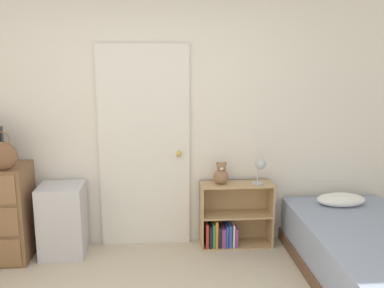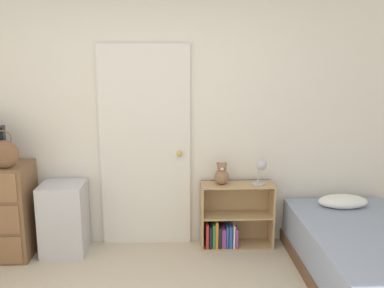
{
  "view_description": "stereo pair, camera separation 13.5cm",
  "coord_description": "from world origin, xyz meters",
  "px_view_note": "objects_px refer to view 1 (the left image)",
  "views": [
    {
      "loc": [
        0.03,
        -2.21,
        1.91
      ],
      "look_at": [
        0.33,
        1.72,
        1.09
      ],
      "focal_mm": 40.0,
      "sensor_mm": 36.0,
      "label": 1
    },
    {
      "loc": [
        0.16,
        -2.22,
        1.91
      ],
      "look_at": [
        0.33,
        1.72,
        1.09
      ],
      "focal_mm": 40.0,
      "sensor_mm": 36.0,
      "label": 2
    }
  ],
  "objects_px": {
    "bookshelf": "(230,221)",
    "desk_lamp": "(260,166)",
    "teddy_bear": "(221,174)",
    "bed": "(373,259)",
    "storage_bin": "(63,220)",
    "handbag": "(2,155)"
  },
  "relations": [
    {
      "from": "bookshelf",
      "to": "desk_lamp",
      "type": "height_order",
      "value": "desk_lamp"
    },
    {
      "from": "teddy_bear",
      "to": "bed",
      "type": "height_order",
      "value": "teddy_bear"
    },
    {
      "from": "desk_lamp",
      "to": "bed",
      "type": "relative_size",
      "value": 0.13
    },
    {
      "from": "bookshelf",
      "to": "storage_bin",
      "type": "bearing_deg",
      "value": -177.48
    },
    {
      "from": "bookshelf",
      "to": "desk_lamp",
      "type": "xyz_separation_m",
      "value": [
        0.28,
        -0.05,
        0.58
      ]
    },
    {
      "from": "teddy_bear",
      "to": "bed",
      "type": "xyz_separation_m",
      "value": [
        1.17,
        -0.85,
        -0.52
      ]
    },
    {
      "from": "storage_bin",
      "to": "bookshelf",
      "type": "bearing_deg",
      "value": 2.52
    },
    {
      "from": "storage_bin",
      "to": "bookshelf",
      "type": "xyz_separation_m",
      "value": [
        1.65,
        0.07,
        -0.09
      ]
    },
    {
      "from": "storage_bin",
      "to": "desk_lamp",
      "type": "height_order",
      "value": "desk_lamp"
    },
    {
      "from": "desk_lamp",
      "to": "bookshelf",
      "type": "bearing_deg",
      "value": 170.77
    },
    {
      "from": "storage_bin",
      "to": "bed",
      "type": "distance_m",
      "value": 2.83
    },
    {
      "from": "handbag",
      "to": "bed",
      "type": "height_order",
      "value": "handbag"
    },
    {
      "from": "storage_bin",
      "to": "bed",
      "type": "relative_size",
      "value": 0.35
    },
    {
      "from": "teddy_bear",
      "to": "handbag",
      "type": "bearing_deg",
      "value": -172.83
    },
    {
      "from": "handbag",
      "to": "bookshelf",
      "type": "bearing_deg",
      "value": 6.99
    },
    {
      "from": "handbag",
      "to": "teddy_bear",
      "type": "height_order",
      "value": "handbag"
    },
    {
      "from": "storage_bin",
      "to": "teddy_bear",
      "type": "relative_size",
      "value": 3.09
    },
    {
      "from": "bookshelf",
      "to": "teddy_bear",
      "type": "bearing_deg",
      "value": -176.7
    },
    {
      "from": "bookshelf",
      "to": "teddy_bear",
      "type": "height_order",
      "value": "teddy_bear"
    },
    {
      "from": "bookshelf",
      "to": "bed",
      "type": "xyz_separation_m",
      "value": [
        1.07,
        -0.86,
        -0.03
      ]
    },
    {
      "from": "bookshelf",
      "to": "desk_lamp",
      "type": "bearing_deg",
      "value": -9.23
    },
    {
      "from": "handbag",
      "to": "teddy_bear",
      "type": "distance_m",
      "value": 2.03
    }
  ]
}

